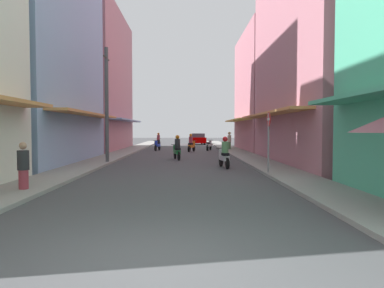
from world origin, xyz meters
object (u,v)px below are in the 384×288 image
Objects in this scene: motorbike_green at (177,149)px; parked_car at (197,139)px; motorbike_silver at (224,154)px; utility_pole at (107,104)px; pedestrian_far at (23,168)px; pedestrian_crossing at (229,140)px; motorbike_orange at (191,144)px; motorbike_white at (209,145)px; motorbike_blue at (157,145)px; motorbike_black at (158,140)px; street_sign_no_entry at (268,134)px.

parked_car is at bearing 84.81° from motorbike_green.
motorbike_silver is 0.28× the size of utility_pole.
pedestrian_crossing is at bearing 67.55° from pedestrian_far.
motorbike_silver is 1.04× the size of motorbike_orange.
motorbike_white is 4.77m from motorbike_blue.
motorbike_black is at bearing 110.34° from motorbike_orange.
pedestrian_far is (-7.03, -21.31, 0.26)m from motorbike_white.
motorbike_black is at bearing 86.69° from pedestrian_far.
motorbike_white is 0.66× the size of street_sign_no_entry.
parked_car is 30.14m from street_sign_no_entry.
motorbike_green reaches higher than parked_car.
pedestrian_far is 0.58× the size of street_sign_no_entry.
motorbike_green is at bearing 33.67° from utility_pole.
motorbike_green is 7.91m from motorbike_orange.
motorbike_white is (2.71, 9.75, -0.20)m from motorbike_green.
utility_pole is at bearing -98.53° from motorbike_blue.
motorbike_orange is at bearing 64.77° from utility_pole.
motorbike_white is at bearing 94.39° from street_sign_no_entry.
motorbike_black is at bearing 123.71° from motorbike_white.
motorbike_green reaches higher than pedestrian_far.
motorbike_blue is (-4.55, 14.28, -0.20)m from motorbike_silver.
motorbike_green is 1.16× the size of pedestrian_far.
pedestrian_crossing reaches higher than motorbike_white.
motorbike_white is at bearing -86.95° from parked_car.
motorbike_green is 8.71m from street_sign_no_entry.
pedestrian_far is (-6.82, -6.75, 0.06)m from motorbike_silver.
pedestrian_crossing is (4.62, 10.08, 0.28)m from motorbike_green.
motorbike_black reaches higher than pedestrian_far.
motorbike_blue is at bearing 83.84° from pedestrian_far.
motorbike_black is 0.28× the size of utility_pole.
motorbike_orange is 11.80m from utility_pole.
motorbike_orange is at bearing -69.66° from motorbike_black.
motorbike_silver is 1.00× the size of motorbike_blue.
utility_pole is (-5.89, -24.98, 2.59)m from parked_car.
motorbike_black is at bearing -134.96° from parked_car.
motorbike_silver is 3.38m from street_sign_no_entry.
motorbike_blue is (-3.10, 1.63, -0.20)m from motorbike_orange.
motorbike_black is 0.42× the size of parked_car.
motorbike_orange and motorbike_black have the same top height.
street_sign_no_entry reaches higher than motorbike_white.
street_sign_no_entry is at bearing -75.28° from motorbike_black.
motorbike_orange is at bearing -147.91° from pedestrian_crossing.
street_sign_no_entry reaches higher than pedestrian_crossing.
street_sign_no_entry is at bearing -79.05° from motorbike_orange.
motorbike_green is 0.27× the size of utility_pole.
utility_pole is at bearing 147.26° from street_sign_no_entry.
motorbike_blue is 18.21m from street_sign_no_entry.
pedestrian_crossing reaches higher than motorbike_green.
pedestrian_crossing is at bearing 65.36° from motorbike_green.
street_sign_no_entry reaches higher than pedestrian_far.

